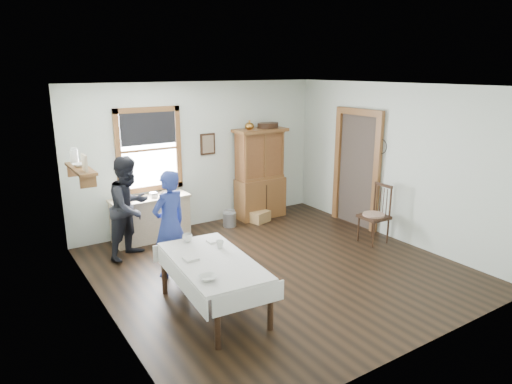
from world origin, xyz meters
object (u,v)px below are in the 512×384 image
(pail, at_px, (230,219))
(wicker_basket, at_px, (260,217))
(figure_dark, at_px, (130,211))
(woman_blue, at_px, (170,228))
(spindle_chair, at_px, (374,214))
(dining_table, at_px, (213,285))
(china_hutch, at_px, (260,174))
(work_counter, at_px, (151,218))

(pail, relative_size, wicker_basket, 0.74)
(figure_dark, bearing_deg, woman_blue, -106.75)
(spindle_chair, height_order, wicker_basket, spindle_chair)
(dining_table, xyz_separation_m, woman_blue, (-0.03, 1.25, 0.38))
(woman_blue, relative_size, figure_dark, 0.96)
(spindle_chair, distance_m, wicker_basket, 2.26)
(pail, bearing_deg, spindle_chair, -51.13)
(china_hutch, height_order, spindle_chair, china_hutch)
(wicker_basket, bearing_deg, figure_dark, -173.86)
(spindle_chair, bearing_deg, figure_dark, 156.96)
(china_hutch, bearing_deg, wicker_basket, -123.40)
(work_counter, xyz_separation_m, spindle_chair, (3.17, -2.23, 0.13))
(woman_blue, bearing_deg, figure_dark, -93.45)
(china_hutch, bearing_deg, pail, -167.77)
(wicker_basket, bearing_deg, woman_blue, -152.07)
(woman_blue, height_order, figure_dark, figure_dark)
(work_counter, distance_m, wicker_basket, 2.16)
(work_counter, xyz_separation_m, woman_blue, (-0.27, -1.53, 0.34))
(woman_blue, bearing_deg, work_counter, -117.99)
(wicker_basket, bearing_deg, dining_table, -133.18)
(work_counter, distance_m, pail, 1.52)
(pail, xyz_separation_m, wicker_basket, (0.63, -0.11, -0.03))
(spindle_chair, height_order, pail, spindle_chair)
(work_counter, relative_size, wicker_basket, 3.68)
(work_counter, relative_size, spindle_chair, 1.32)
(dining_table, relative_size, pail, 6.33)
(wicker_basket, xyz_separation_m, figure_dark, (-2.65, -0.29, 0.65))
(china_hutch, bearing_deg, spindle_chair, -69.13)
(pail, distance_m, wicker_basket, 0.64)
(dining_table, bearing_deg, figure_dark, 97.32)
(dining_table, distance_m, woman_blue, 1.31)
(china_hutch, relative_size, woman_blue, 1.24)
(work_counter, xyz_separation_m, dining_table, (-0.24, -2.78, -0.04))
(china_hutch, xyz_separation_m, dining_table, (-2.55, -2.80, -0.55))
(china_hutch, relative_size, pail, 6.62)
(dining_table, bearing_deg, china_hutch, 47.68)
(wicker_basket, bearing_deg, china_hutch, 56.51)
(spindle_chair, relative_size, wicker_basket, 2.80)
(woman_blue, distance_m, figure_dark, 1.02)
(china_hutch, distance_m, dining_table, 3.83)
(pail, height_order, figure_dark, figure_dark)
(wicker_basket, bearing_deg, pail, 170.31)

